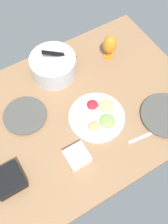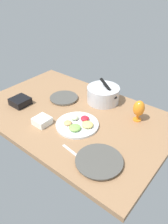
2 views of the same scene
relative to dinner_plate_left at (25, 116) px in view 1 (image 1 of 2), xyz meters
The scene contains 9 objects.
ground_plane 24.78cm from the dinner_plate_left, 29.59° to the right, with size 160.00×104.00×4.00cm, color #99704C.
dinner_plate_left is the anchor object (origin of this frame).
dinner_plate_right 82.50cm from the dinner_plate_left, 31.02° to the right, with size 29.96×29.96×2.42cm.
mixing_bowl 36.24cm from the dinner_plate_left, 33.29° to the left, with size 29.75×28.66×20.78cm.
fruit_platter 42.48cm from the dinner_plate_left, 31.83° to the right, with size 32.96×32.96×5.04cm.
hurricane_glass_orange 69.46cm from the dinner_plate_left, 11.07° to the left, with size 8.99×8.99×17.55cm.
square_bowl_white 40.12cm from the dinner_plate_left, 70.98° to the right, with size 11.87×11.87×5.59cm.
square_bowl_black 38.72cm from the dinner_plate_left, 127.25° to the right, with size 14.97×14.97×6.13cm.
fork_by_right_plate 69.03cm from the dinner_plate_left, 42.01° to the right, with size 18.00×1.80×0.60cm, color silver.
Camera 1 is at (-30.96, -70.46, 140.01)cm, focal length 43.39 mm.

